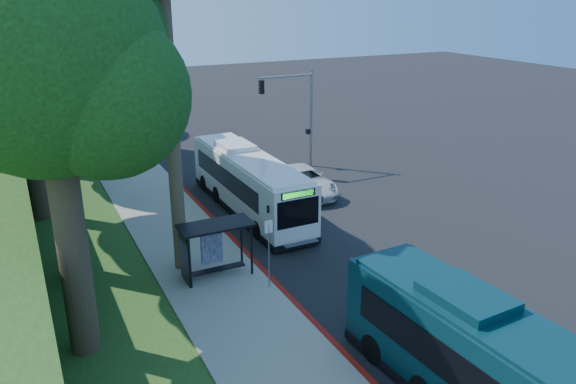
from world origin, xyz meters
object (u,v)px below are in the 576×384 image
bus_shelter (210,240)px  teal_bus (513,382)px  white_bus (248,181)px  pickup (304,181)px

bus_shelter → teal_bus: 13.49m
white_bus → pickup: 4.45m
bus_shelter → white_bus: bearing=55.5°
bus_shelter → pickup: bearing=41.8°
bus_shelter → teal_bus: (4.42, -12.75, 0.00)m
white_bus → teal_bus: bearing=-91.0°
white_bus → teal_bus: (-0.24, -19.52, 0.06)m
bus_shelter → teal_bus: teal_bus is taller
pickup → bus_shelter: bearing=-135.8°
bus_shelter → white_bus: 8.21m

